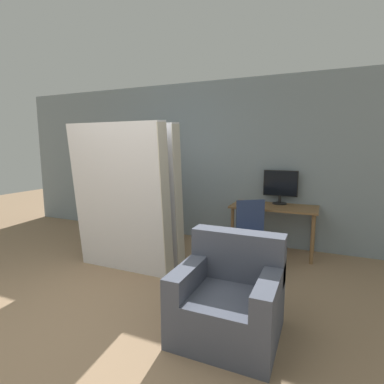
{
  "coord_description": "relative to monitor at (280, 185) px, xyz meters",
  "views": [
    {
      "loc": [
        1.88,
        -1.64,
        1.62
      ],
      "look_at": [
        0.39,
        1.77,
        1.05
      ],
      "focal_mm": 28.0,
      "sensor_mm": 36.0,
      "label": 1
    }
  ],
  "objects": [
    {
      "name": "ground_plane",
      "position": [
        -1.3,
        -3.1,
        -1.02
      ],
      "size": [
        16.0,
        16.0,
        0.0
      ],
      "primitive_type": "plane",
      "color": "#937556"
    },
    {
      "name": "wall_back",
      "position": [
        -1.3,
        0.15,
        0.33
      ],
      "size": [
        8.0,
        0.06,
        2.7
      ],
      "color": "gray",
      "rests_on": "ground"
    },
    {
      "name": "desk",
      "position": [
        -0.06,
        -0.19,
        -0.39
      ],
      "size": [
        1.26,
        0.63,
        0.73
      ],
      "color": "brown",
      "rests_on": "ground"
    },
    {
      "name": "monitor",
      "position": [
        0.0,
        0.0,
        0.0
      ],
      "size": [
        0.52,
        0.21,
        0.52
      ],
      "color": "black",
      "rests_on": "desk"
    },
    {
      "name": "office_chair",
      "position": [
        -0.2,
        -0.88,
        -0.67
      ],
      "size": [
        0.61,
        0.61,
        0.9
      ],
      "color": "#4C4C51",
      "rests_on": "ground"
    },
    {
      "name": "bookshelf",
      "position": [
        -2.46,
        0.01,
        -0.04
      ],
      "size": [
        0.74,
        0.28,
        1.93
      ],
      "color": "#2D2319",
      "rests_on": "ground"
    },
    {
      "name": "mattress_near",
      "position": [
        -1.76,
        -1.66,
        -0.06
      ],
      "size": [
        1.33,
        0.37,
        1.92
      ],
      "color": "silver",
      "rests_on": "ground"
    },
    {
      "name": "mattress_far",
      "position": [
        -1.76,
        -1.31,
        -0.06
      ],
      "size": [
        1.33,
        0.36,
        1.92
      ],
      "color": "silver",
      "rests_on": "ground"
    },
    {
      "name": "armchair",
      "position": [
        -0.09,
        -2.38,
        -0.7
      ],
      "size": [
        0.85,
        0.8,
        0.85
      ],
      "color": "#474C5B",
      "rests_on": "ground"
    }
  ]
}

